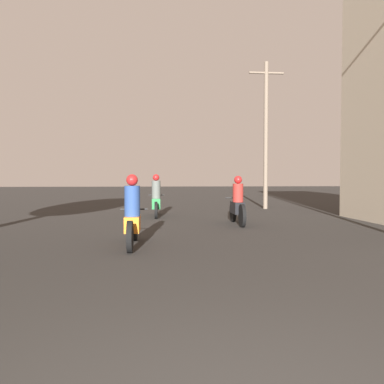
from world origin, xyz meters
TOP-DOWN VIEW (x-y plane):
  - motorcycle_orange at (-1.00, 6.27)m, footprint 0.60×2.04m
  - motorcycle_black at (1.95, 9.69)m, footprint 0.60×2.04m
  - motorcycle_green at (-0.56, 12.26)m, footprint 0.60×2.08m
  - utility_pole_far at (4.44, 15.31)m, footprint 1.60×0.20m

SIDE VIEW (x-z plane):
  - motorcycle_black at x=1.95m, z-range -0.14..1.35m
  - motorcycle_orange at x=-1.00m, z-range -0.14..1.37m
  - motorcycle_green at x=-0.56m, z-range -0.16..1.40m
  - utility_pole_far at x=4.44m, z-range 0.16..6.88m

